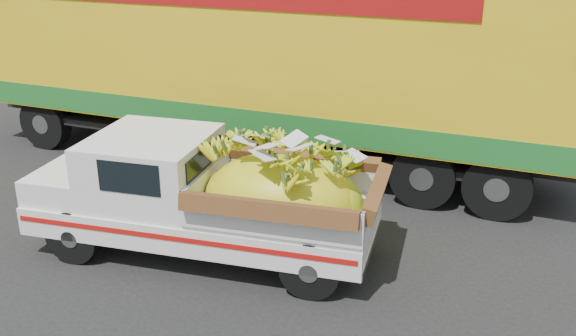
% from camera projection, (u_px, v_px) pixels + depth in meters
% --- Properties ---
extents(ground, '(100.00, 100.00, 0.00)m').
position_uv_depth(ground, '(70.00, 253.00, 9.46)').
color(ground, black).
rests_on(ground, ground).
extents(curb, '(60.00, 0.25, 0.15)m').
position_uv_depth(curb, '(253.00, 117.00, 15.55)').
color(curb, gray).
rests_on(curb, ground).
extents(sidewalk, '(60.00, 4.00, 0.14)m').
position_uv_depth(sidewalk, '(283.00, 96.00, 17.39)').
color(sidewalk, gray).
rests_on(sidewalk, ground).
extents(pickup_truck, '(5.06, 2.17, 1.73)m').
position_uv_depth(pickup_truck, '(228.00, 197.00, 9.08)').
color(pickup_truck, black).
rests_on(pickup_truck, ground).
extents(semi_trailer, '(12.03, 2.97, 3.80)m').
position_uv_depth(semi_trailer, '(258.00, 56.00, 12.28)').
color(semi_trailer, black).
rests_on(semi_trailer, ground).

